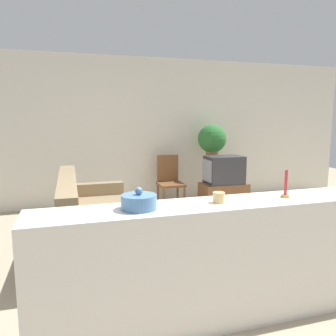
{
  "coord_description": "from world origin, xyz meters",
  "views": [
    {
      "loc": [
        -1.15,
        -2.61,
        1.59
      ],
      "look_at": [
        0.26,
        2.06,
        0.85
      ],
      "focal_mm": 35.0,
      "sensor_mm": 36.0,
      "label": 1
    }
  ],
  "objects_px": {
    "couch": "(95,225)",
    "wooden_chair": "(170,179)",
    "television": "(224,170)",
    "decorative_bowl": "(139,202)",
    "potted_plant": "(212,139)"
  },
  "relations": [
    {
      "from": "television",
      "to": "decorative_bowl",
      "type": "distance_m",
      "value": 3.48
    },
    {
      "from": "wooden_chair",
      "to": "couch",
      "type": "bearing_deg",
      "value": -131.58
    },
    {
      "from": "wooden_chair",
      "to": "decorative_bowl",
      "type": "distance_m",
      "value": 3.62
    },
    {
      "from": "decorative_bowl",
      "to": "couch",
      "type": "bearing_deg",
      "value": 96.75
    },
    {
      "from": "television",
      "to": "wooden_chair",
      "type": "distance_m",
      "value": 1.0
    },
    {
      "from": "couch",
      "to": "wooden_chair",
      "type": "xyz_separation_m",
      "value": [
        1.46,
        1.64,
        0.19
      ]
    },
    {
      "from": "couch",
      "to": "decorative_bowl",
      "type": "bearing_deg",
      "value": -83.25
    },
    {
      "from": "couch",
      "to": "television",
      "type": "distance_m",
      "value": 2.53
    },
    {
      "from": "television",
      "to": "potted_plant",
      "type": "bearing_deg",
      "value": 86.13
    },
    {
      "from": "couch",
      "to": "television",
      "type": "relative_size",
      "value": 3.3
    },
    {
      "from": "wooden_chair",
      "to": "decorative_bowl",
      "type": "xyz_separation_m",
      "value": [
        -1.25,
        -3.35,
        0.5
      ]
    },
    {
      "from": "couch",
      "to": "wooden_chair",
      "type": "distance_m",
      "value": 2.2
    },
    {
      "from": "decorative_bowl",
      "to": "television",
      "type": "bearing_deg",
      "value": 53.7
    },
    {
      "from": "potted_plant",
      "to": "television",
      "type": "bearing_deg",
      "value": -93.87
    },
    {
      "from": "wooden_chair",
      "to": "decorative_bowl",
      "type": "bearing_deg",
      "value": -110.51
    }
  ]
}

